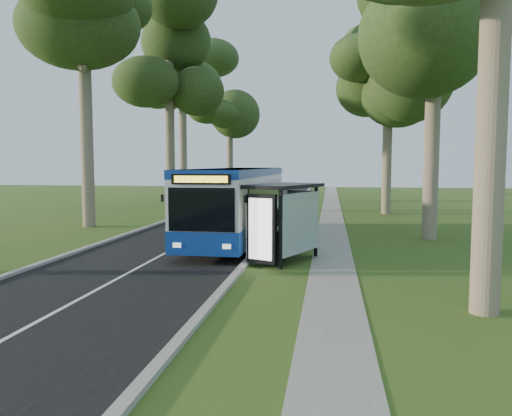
{
  "coord_description": "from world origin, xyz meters",
  "views": [
    {
      "loc": [
        2.88,
        -18.13,
        3.49
      ],
      "look_at": [
        -0.31,
        3.23,
        1.6
      ],
      "focal_mm": 35.0,
      "sensor_mm": 36.0,
      "label": 1
    }
  ],
  "objects_px": {
    "bus": "(238,203)",
    "bus_stop_sign": "(263,218)",
    "car_silver": "(226,189)",
    "car_white": "(213,193)",
    "litter_bin": "(277,245)",
    "bus_shelter": "(286,208)"
  },
  "relations": [
    {
      "from": "bus",
      "to": "car_silver",
      "type": "height_order",
      "value": "bus"
    },
    {
      "from": "bus",
      "to": "bus_shelter",
      "type": "xyz_separation_m",
      "value": [
        2.68,
        -5.18,
        0.26
      ]
    },
    {
      "from": "car_silver",
      "to": "bus_shelter",
      "type": "bearing_deg",
      "value": -52.33
    },
    {
      "from": "bus",
      "to": "car_silver",
      "type": "xyz_separation_m",
      "value": [
        -7.27,
        31.47,
        -0.91
      ]
    },
    {
      "from": "litter_bin",
      "to": "bus_stop_sign",
      "type": "bearing_deg",
      "value": 119.45
    },
    {
      "from": "bus",
      "to": "litter_bin",
      "type": "xyz_separation_m",
      "value": [
        2.29,
        -4.65,
        -1.16
      ]
    },
    {
      "from": "bus",
      "to": "litter_bin",
      "type": "relative_size",
      "value": 11.53
    },
    {
      "from": "bus_shelter",
      "to": "litter_bin",
      "type": "relative_size",
      "value": 3.39
    },
    {
      "from": "bus",
      "to": "car_silver",
      "type": "distance_m",
      "value": 32.32
    },
    {
      "from": "bus",
      "to": "bus_stop_sign",
      "type": "height_order",
      "value": "bus"
    },
    {
      "from": "car_white",
      "to": "car_silver",
      "type": "height_order",
      "value": "car_white"
    },
    {
      "from": "bus_stop_sign",
      "to": "car_silver",
      "type": "xyz_separation_m",
      "value": [
        -8.89,
        34.93,
        -0.63
      ]
    },
    {
      "from": "bus_shelter",
      "to": "car_silver",
      "type": "height_order",
      "value": "bus_shelter"
    },
    {
      "from": "bus",
      "to": "bus_stop_sign",
      "type": "bearing_deg",
      "value": -63.88
    },
    {
      "from": "bus_stop_sign",
      "to": "car_white",
      "type": "relative_size",
      "value": 0.46
    },
    {
      "from": "bus_stop_sign",
      "to": "litter_bin",
      "type": "relative_size",
      "value": 2.08
    },
    {
      "from": "bus",
      "to": "bus_stop_sign",
      "type": "relative_size",
      "value": 5.55
    },
    {
      "from": "bus_stop_sign",
      "to": "car_white",
      "type": "height_order",
      "value": "bus_stop_sign"
    },
    {
      "from": "bus_shelter",
      "to": "litter_bin",
      "type": "bearing_deg",
      "value": 150.03
    },
    {
      "from": "bus",
      "to": "car_silver",
      "type": "relative_size",
      "value": 2.58
    },
    {
      "from": "bus_stop_sign",
      "to": "bus_shelter",
      "type": "distance_m",
      "value": 2.09
    },
    {
      "from": "litter_bin",
      "to": "bus",
      "type": "bearing_deg",
      "value": 116.2
    }
  ]
}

